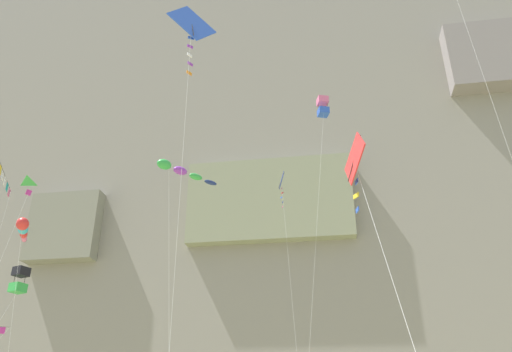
{
  "coord_description": "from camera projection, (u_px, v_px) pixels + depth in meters",
  "views": [
    {
      "loc": [
        6.37,
        -4.15,
        3.56
      ],
      "look_at": [
        2.23,
        22.64,
        16.99
      ],
      "focal_mm": 36.11,
      "sensor_mm": 36.0,
      "label": 1
    }
  ],
  "objects": [
    {
      "name": "kite_box_upper_mid",
      "position": [
        19.0,
        280.0,
        41.56
      ],
      "size": [
        2.79,
        5.56,
        15.5
      ],
      "color": "black",
      "rests_on": "ground"
    },
    {
      "name": "kite_windsock_mid_left",
      "position": [
        179.0,
        171.0,
        27.58
      ],
      "size": [
        2.83,
        3.77,
        16.43
      ],
      "color": "green",
      "rests_on": "ground"
    },
    {
      "name": "cliff_face",
      "position": [
        281.0,
        144.0,
        74.34
      ],
      "size": [
        180.0,
        29.09,
        81.56
      ],
      "color": "gray",
      "rests_on": "ground"
    },
    {
      "name": "kite_diamond_upper_right",
      "position": [
        356.0,
        163.0,
        15.63
      ],
      "size": [
        1.66,
        5.77,
        12.16
      ],
      "color": "red",
      "rests_on": "ground"
    },
    {
      "name": "kite_banner_mid_right",
      "position": [
        2.0,
        182.0,
        38.48
      ],
      "size": [
        3.56,
        6.65,
        21.09
      ],
      "color": "black",
      "rests_on": "ground"
    },
    {
      "name": "kite_box_upper_left",
      "position": [
        323.0,
        107.0,
        40.6
      ],
      "size": [
        3.15,
        3.29,
        27.33
      ],
      "color": "pink",
      "rests_on": "ground"
    },
    {
      "name": "kite_delta_near_cliff",
      "position": [
        33.0,
        199.0,
        33.28
      ],
      "size": [
        1.64,
        5.23,
        17.63
      ],
      "color": "green",
      "rests_on": "ground"
    },
    {
      "name": "kite_diamond_high_center",
      "position": [
        191.0,
        29.0,
        24.25
      ],
      "size": [
        2.17,
        1.93,
        22.15
      ],
      "color": "blue",
      "rests_on": "ground"
    },
    {
      "name": "kite_diamond_low_center",
      "position": [
        282.0,
        186.0,
        47.1
      ],
      "size": [
        2.1,
        6.43,
        25.38
      ],
      "color": "navy",
      "rests_on": "ground"
    },
    {
      "name": "kite_windsock_far_right",
      "position": [
        23.0,
        229.0,
        33.55
      ],
      "size": [
        4.81,
        5.16,
        15.73
      ],
      "color": "red",
      "rests_on": "ground"
    }
  ]
}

